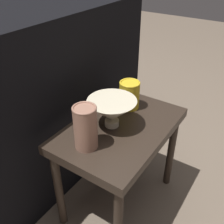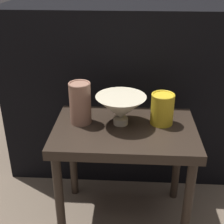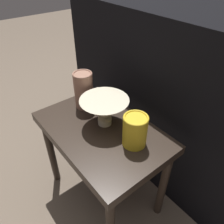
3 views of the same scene
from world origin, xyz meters
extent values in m
plane|color=#6B5B4C|center=(0.00, 0.00, 0.00)|extent=(8.00, 8.00, 0.00)
cube|color=#2D231C|center=(0.00, 0.00, 0.45)|extent=(0.57, 0.38, 0.04)
cylinder|color=#2D231C|center=(-0.25, -0.15, 0.22)|extent=(0.04, 0.04, 0.43)
cylinder|color=#2D231C|center=(-0.25, 0.15, 0.22)|extent=(0.04, 0.04, 0.43)
cylinder|color=#2D231C|center=(0.25, 0.15, 0.22)|extent=(0.04, 0.04, 0.43)
cube|color=black|center=(0.00, 0.50, 0.44)|extent=(1.23, 0.50, 0.88)
cylinder|color=beige|center=(-0.02, 0.03, 0.49)|extent=(0.06, 0.06, 0.03)
cone|color=beige|center=(-0.02, 0.03, 0.55)|extent=(0.20, 0.20, 0.09)
cylinder|color=#996B56|center=(-0.18, 0.04, 0.56)|extent=(0.09, 0.09, 0.17)
torus|color=#996B56|center=(-0.18, 0.04, 0.64)|extent=(0.09, 0.09, 0.01)
cylinder|color=gold|center=(0.15, 0.05, 0.53)|extent=(0.09, 0.09, 0.12)
torus|color=gold|center=(0.15, 0.05, 0.60)|extent=(0.09, 0.09, 0.01)
camera|label=1|loc=(-0.76, -0.46, 1.12)|focal=42.00mm
camera|label=2|loc=(0.01, -1.09, 1.08)|focal=50.00mm
camera|label=3|loc=(0.56, -0.40, 1.08)|focal=35.00mm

